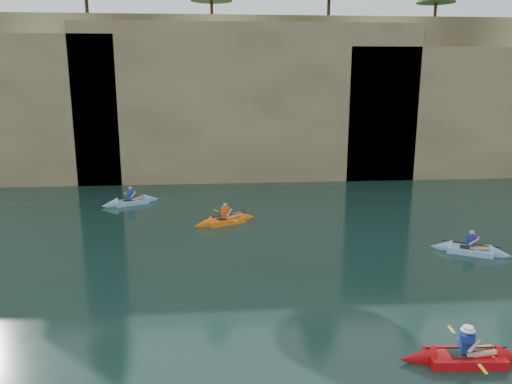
{
  "coord_description": "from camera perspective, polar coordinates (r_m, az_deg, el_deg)",
  "views": [
    {
      "loc": [
        -0.58,
        -13.32,
        7.49
      ],
      "look_at": [
        1.07,
        5.79,
        3.0
      ],
      "focal_mm": 35.0,
      "sensor_mm": 36.0,
      "label": 1
    }
  ],
  "objects": [
    {
      "name": "sea_cave_east",
      "position": [
        37.2,
        11.69,
        4.8
      ],
      "size": [
        5.0,
        1.0,
        4.5
      ],
      "primitive_type": "cube",
      "color": "black",
      "rests_on": "ground"
    },
    {
      "name": "kayaker_orange",
      "position": [
        25.93,
        -3.53,
        -3.26
      ],
      "size": [
        3.53,
        2.4,
        1.35
      ],
      "rotation": [
        0.0,
        0.0,
        0.45
      ],
      "color": "orange",
      "rests_on": "ground"
    },
    {
      "name": "sea_cave_center",
      "position": [
        35.93,
        -10.34,
        3.52
      ],
      "size": [
        3.5,
        1.0,
        3.2
      ],
      "primitive_type": "cube",
      "color": "black",
      "rests_on": "ground"
    },
    {
      "name": "kayaker_ltblue_mid",
      "position": [
        30.64,
        -14.1,
        -1.07
      ],
      "size": [
        3.5,
        2.37,
        1.34
      ],
      "rotation": [
        0.0,
        0.0,
        0.47
      ],
      "color": "#7EB1D3",
      "rests_on": "ground"
    },
    {
      "name": "kayaker_ltblue_near",
      "position": [
        23.52,
        23.28,
        -6.1
      ],
      "size": [
        3.24,
        2.27,
        1.29
      ],
      "rotation": [
        0.0,
        0.0,
        -0.51
      ],
      "color": "#86AEE1",
      "rests_on": "ground"
    },
    {
      "name": "cliff",
      "position": [
        43.35,
        -4.23,
        11.17
      ],
      "size": [
        70.0,
        16.0,
        12.0
      ],
      "primitive_type": "cube",
      "color": "tan",
      "rests_on": "ground"
    },
    {
      "name": "cliff_slab_center",
      "position": [
        36.06,
        -0.83,
        10.32
      ],
      "size": [
        24.0,
        2.4,
        11.4
      ],
      "primitive_type": "cube",
      "color": "#99895D",
      "rests_on": "ground"
    },
    {
      "name": "ground",
      "position": [
        15.29,
        -2.22,
        -16.15
      ],
      "size": [
        160.0,
        160.0,
        0.0
      ],
      "primitive_type": "plane",
      "color": "black",
      "rests_on": "ground"
    },
    {
      "name": "main_kayaker",
      "position": [
        15.06,
        22.77,
        -17.0
      ],
      "size": [
        3.57,
        2.39,
        1.31
      ],
      "rotation": [
        0.0,
        0.0,
        -0.08
      ],
      "color": "red",
      "rests_on": "ground"
    }
  ]
}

